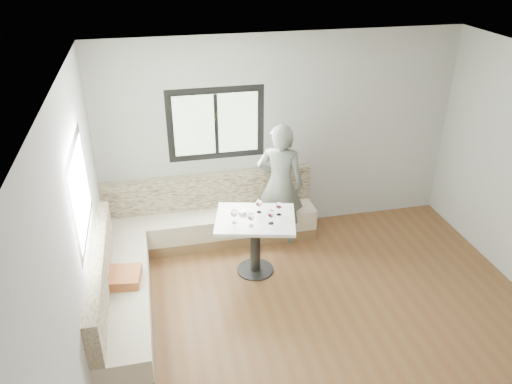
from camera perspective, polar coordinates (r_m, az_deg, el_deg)
The scene contains 10 objects.
room at distance 4.86m, azimuth 9.41°, elevation -3.92°, with size 5.01×5.01×2.81m.
banquette at distance 6.46m, azimuth -9.10°, elevation -6.46°, with size 2.90×2.80×0.95m.
table at distance 6.24m, azimuth -0.08°, elevation -4.54°, with size 1.12×0.96×0.80m.
person at distance 6.75m, azimuth 2.79°, elevation 0.83°, with size 0.64×0.42×1.75m, color #60675D.
olive_ramekin at distance 6.21m, azimuth -1.58°, elevation -2.29°, with size 0.11×0.11×0.04m.
wine_glass_a at distance 5.97m, azimuth -2.52°, elevation -2.47°, with size 0.08×0.08×0.19m.
wine_glass_b at distance 5.90m, azimuth -0.56°, elevation -2.86°, with size 0.08×0.08×0.19m.
wine_glass_c at distance 5.95m, azimuth 1.75°, elevation -2.56°, with size 0.08×0.08×0.19m.
wine_glass_d at distance 6.18m, azimuth 0.33°, elevation -1.29°, with size 0.08×0.08×0.19m.
wine_glass_e at distance 6.14m, azimuth 2.65°, elevation -1.57°, with size 0.08×0.08×0.19m.
Camera 1 is at (-1.73, -3.72, 3.95)m, focal length 35.00 mm.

